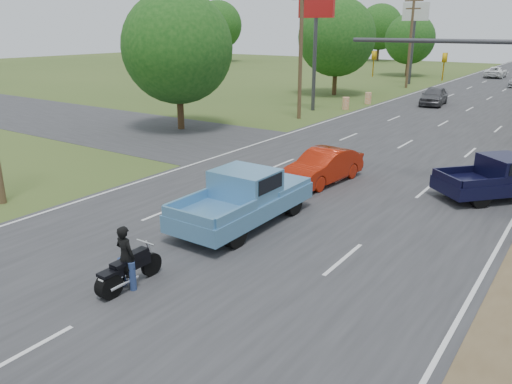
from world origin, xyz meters
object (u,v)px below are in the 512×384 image
Objects in this scene: red_convertible at (323,167)px; motorcycle at (125,272)px; navy_pickup at (505,177)px; rider at (126,259)px; blue_pickup at (246,196)px; distant_car_grey at (434,96)px; distant_car_white at (496,72)px.

motorcycle is (0.17, -11.36, -0.25)m from red_convertible.
motorcycle is 15.22m from navy_pickup.
red_convertible is at bearing 91.15° from motorcycle.
red_convertible is 11.31m from rider.
blue_pickup is 1.25× the size of distant_car_grey.
rider is (0.00, 0.05, 0.35)m from motorcycle.
navy_pickup reaches higher than motorcycle.
red_convertible is 0.85× the size of navy_pickup.
distant_car_white is at bearing 93.06° from motorcycle.
blue_pickup is (-0.17, 5.58, 0.49)m from motorcycle.
blue_pickup is (-0.17, 5.53, 0.14)m from rider.
distant_car_white is (-0.38, 29.97, -0.08)m from distant_car_grey.
rider is 5.54m from blue_pickup.
navy_pickup is 25.59m from distant_car_grey.
navy_pickup is (6.73, 13.65, 0.38)m from motorcycle.
blue_pickup is 31.90m from distant_car_grey.
rider is 0.33× the size of distant_car_white.
navy_pickup is at bearing -73.90° from distant_car_grey.
red_convertible is at bearing -89.98° from distant_car_grey.
rider reaches higher than distant_car_white.
distant_car_grey is 0.91× the size of distant_car_white.
distant_car_grey is at bearing 102.07° from red_convertible.
rider is 15.17m from navy_pickup.
distant_car_grey is (-2.85, 37.37, 0.31)m from motorcycle.
blue_pickup is 1.12× the size of navy_pickup.
rider reaches higher than distant_car_grey.
distant_car_grey is at bearing 153.29° from navy_pickup.
distant_car_grey is (-2.69, 31.79, -0.18)m from blue_pickup.
motorcycle is 0.37× the size of blue_pickup.
red_convertible is 2.66× the size of rider.
navy_pickup is at bearing 98.74° from distant_car_white.
distant_car_grey is at bearing 94.68° from motorcycle.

